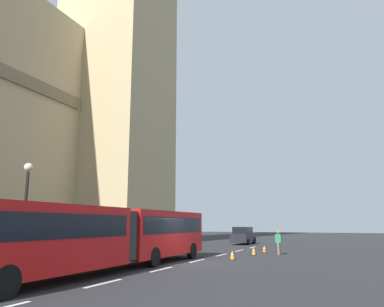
{
  "coord_description": "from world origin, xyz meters",
  "views": [
    {
      "loc": [
        -19.33,
        -8.57,
        2.18
      ],
      "look_at": [
        9.93,
        3.84,
        8.3
      ],
      "focal_mm": 34.23,
      "sensor_mm": 36.0,
      "label": 1
    }
  ],
  "objects": [
    {
      "name": "ground_plane",
      "position": [
        0.0,
        0.0,
        0.0
      ],
      "size": [
        160.0,
        160.0,
        0.0
      ],
      "primitive_type": "plane",
      "color": "#262628"
    },
    {
      "name": "lane_centre_marking",
      "position": [
        1.71,
        0.0,
        0.01
      ],
      "size": [
        29.8,
        0.16,
        0.01
      ],
      "color": "silver",
      "rests_on": "ground_plane"
    },
    {
      "name": "articulated_bus",
      "position": [
        -4.2,
        1.99,
        1.75
      ],
      "size": [
        17.11,
        2.54,
        2.9
      ],
      "color": "red",
      "rests_on": "ground_plane"
    },
    {
      "name": "sedan_lead",
      "position": [
        20.63,
        2.26,
        0.91
      ],
      "size": [
        4.4,
        1.86,
        1.85
      ],
      "color": "black",
      "rests_on": "ground_plane"
    },
    {
      "name": "traffic_cone_west",
      "position": [
        3.27,
        -1.71,
        0.28
      ],
      "size": [
        0.36,
        0.36,
        0.58
      ],
      "color": "black",
      "rests_on": "ground_plane"
    },
    {
      "name": "traffic_cone_middle",
      "position": [
        7.16,
        -2.12,
        0.28
      ],
      "size": [
        0.36,
        0.36,
        0.58
      ],
      "color": "black",
      "rests_on": "ground_plane"
    },
    {
      "name": "traffic_cone_east",
      "position": [
        9.65,
        -2.35,
        0.28
      ],
      "size": [
        0.36,
        0.36,
        0.58
      ],
      "color": "black",
      "rests_on": "ground_plane"
    },
    {
      "name": "street_lamp",
      "position": [
        -5.44,
        6.5,
        3.06
      ],
      "size": [
        0.44,
        0.44,
        5.27
      ],
      "color": "black",
      "rests_on": "ground_plane"
    },
    {
      "name": "pedestrian_near_cones",
      "position": [
        7.9,
        -3.77,
        0.91
      ],
      "size": [
        0.36,
        0.42,
        1.69
      ],
      "color": "#726651",
      "rests_on": "ground_plane"
    }
  ]
}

